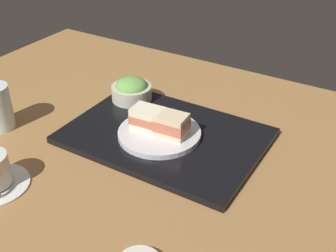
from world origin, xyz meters
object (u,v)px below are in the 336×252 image
sandwich_near (171,125)px  salad_bowl (132,90)px  sandwich_far (147,118)px  sandwich_plate (159,133)px

sandwich_near → salad_bowl: (18.88, -11.04, -1.11)cm
sandwich_far → salad_bowl: bearing=-42.1°
sandwich_far → salad_bowl: (12.71, -11.47, -1.12)cm
sandwich_plate → sandwich_far: 4.48cm
sandwich_plate → sandwich_far: bearing=4.0°
sandwich_far → salad_bowl: size_ratio=0.71×
sandwich_near → sandwich_far: same height
sandwich_near → salad_bowl: bearing=-30.3°
sandwich_plate → sandwich_near: 4.48cm
salad_bowl → sandwich_plate: bearing=144.5°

